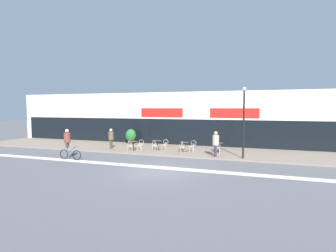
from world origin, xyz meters
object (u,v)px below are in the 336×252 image
object	(u,v)px
cafe_chair_1_side	(165,144)
pedestrian_near_end	(216,142)
pedestrian_far_end	(111,137)
cafe_chair_0_near	(130,145)
cafe_chair_2_near	(182,146)
cafe_chair_2_side	(192,145)
bistro_table_2	(185,145)
cafe_chair_1_near	(155,145)
lamp_post	(244,117)
bistro_table_1	(158,143)
cafe_chair_3_near	(218,146)
cyclist_0	(68,142)
cafe_chair_0_side	(140,144)
bistro_table_0	(133,144)
bistro_table_3	(219,145)
planter_pot	(131,136)

from	to	relation	value
cafe_chair_1_side	pedestrian_near_end	size ratio (longest dim) A/B	0.50
pedestrian_far_end	cafe_chair_1_side	bearing A→B (deg)	-167.15
cafe_chair_0_near	cafe_chair_2_near	world-z (taller)	same
cafe_chair_2_side	bistro_table_2	bearing A→B (deg)	-2.46
bistro_table_2	cafe_chair_1_near	world-z (taller)	cafe_chair_1_near
bistro_table_2	lamp_post	size ratio (longest dim) A/B	0.15
bistro_table_1	cafe_chair_0_near	world-z (taller)	cafe_chair_0_near
cafe_chair_3_near	lamp_post	world-z (taller)	lamp_post
cafe_chair_0_near	cyclist_0	distance (m)	4.74
cafe_chair_0_side	cafe_chair_2_side	distance (m)	4.20
cafe_chair_1_side	cafe_chair_2_near	size ratio (longest dim) A/B	1.00
cafe_chair_0_near	lamp_post	size ratio (longest dim) A/B	0.19
cafe_chair_0_near	cafe_chair_2_near	distance (m)	4.20
bistro_table_0	bistro_table_1	xyz separation A→B (m)	(1.83, 0.77, 0.02)
cafe_chair_3_near	cafe_chair_0_near	bearing A→B (deg)	100.29
bistro_table_3	cafe_chair_0_near	bearing A→B (deg)	-162.99
bistro_table_1	cafe_chair_1_side	world-z (taller)	cafe_chair_1_side
lamp_post	pedestrian_near_end	world-z (taller)	lamp_post
bistro_table_3	cafe_chair_0_side	xyz separation A→B (m)	(-6.10, -1.42, 0.00)
cafe_chair_1_side	cafe_chair_2_near	xyz separation A→B (m)	(1.69, -0.66, 0.00)
pedestrian_near_end	pedestrian_far_end	size ratio (longest dim) A/B	1.06
cafe_chair_0_side	cafe_chair_1_side	xyz separation A→B (m)	(1.83, 0.77, 0.00)
planter_pot	cyclist_0	xyz separation A→B (m)	(-0.87, -7.76, 0.36)
bistro_table_2	cafe_chair_0_side	bearing A→B (deg)	-168.22
lamp_post	bistro_table_2	bearing A→B (deg)	162.35
cafe_chair_1_near	bistro_table_3	bearing A→B (deg)	-67.91
cafe_chair_2_side	cafe_chair_3_near	world-z (taller)	same
bistro_table_3	pedestrian_near_end	distance (m)	2.18
bistro_table_0	cafe_chair_1_near	xyz separation A→B (m)	(1.82, 0.14, -0.01)
lamp_post	cyclist_0	world-z (taller)	lamp_post
bistro_table_2	cyclist_0	distance (m)	8.66
cafe_chair_1_near	lamp_post	world-z (taller)	lamp_post
cafe_chair_0_side	cafe_chair_2_near	xyz separation A→B (m)	(3.51, 0.11, 0.00)
cafe_chair_1_side	cafe_chair_2_side	world-z (taller)	same
bistro_table_2	pedestrian_far_end	distance (m)	6.28
cafe_chair_1_side	cafe_chair_3_near	bearing A→B (deg)	173.42
cafe_chair_1_near	pedestrian_near_end	bearing A→B (deg)	-91.99
bistro_table_2	pedestrian_near_end	bearing A→B (deg)	-28.18
lamp_post	pedestrian_near_end	distance (m)	2.57
lamp_post	cafe_chair_3_near	bearing A→B (deg)	142.25
bistro_table_3	pedestrian_near_end	bearing A→B (deg)	-88.11
bistro_table_2	cafe_chair_0_side	xyz separation A→B (m)	(-3.51, -0.73, -0.00)
bistro_table_0	cafe_chair_0_side	bearing A→B (deg)	0.90
cafe_chair_3_near	pedestrian_near_end	world-z (taller)	pedestrian_near_end
bistro_table_1	pedestrian_far_end	size ratio (longest dim) A/B	0.45
bistro_table_2	cafe_chair_1_side	distance (m)	1.69
cafe_chair_0_side	cafe_chair_2_side	world-z (taller)	same
cyclist_0	bistro_table_1	bearing A→B (deg)	48.38
cyclist_0	pedestrian_near_end	distance (m)	10.29
cyclist_0	cafe_chair_1_side	bearing A→B (deg)	44.81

